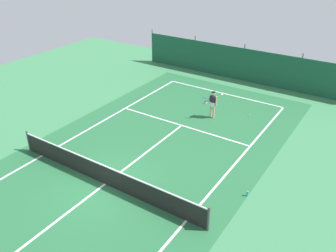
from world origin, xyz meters
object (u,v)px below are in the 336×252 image
(tennis_net, at_px, (104,174))
(tennis_player, at_px, (213,103))
(tennis_ball_near_player, at_px, (277,111))
(tennis_ball_midcourt, at_px, (249,115))
(water_bottle, at_px, (247,194))

(tennis_net, xyz_separation_m, tennis_player, (0.96, 8.25, 0.45))
(tennis_ball_near_player, relative_size, tennis_ball_midcourt, 1.00)
(water_bottle, bearing_deg, tennis_player, 128.79)
(tennis_player, distance_m, tennis_ball_near_player, 4.24)
(tennis_ball_midcourt, distance_m, water_bottle, 7.57)
(tennis_ball_midcourt, height_order, water_bottle, water_bottle)
(tennis_player, relative_size, tennis_ball_midcourt, 24.85)
(tennis_ball_near_player, xyz_separation_m, water_bottle, (1.52, -8.48, 0.09))
(tennis_net, relative_size, tennis_player, 6.17)
(tennis_net, relative_size, tennis_ball_midcourt, 153.33)
(tennis_ball_midcourt, bearing_deg, water_bottle, -68.76)
(tennis_net, height_order, water_bottle, tennis_net)
(tennis_player, distance_m, water_bottle, 7.26)
(tennis_player, distance_m, tennis_ball_midcourt, 2.46)
(tennis_net, xyz_separation_m, tennis_ball_midcourt, (2.73, 9.69, -0.48))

